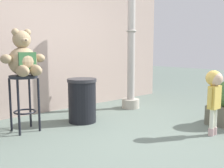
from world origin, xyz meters
The scene contains 7 objects.
ground_plane centered at (0.00, 0.00, 0.00)m, with size 24.00×24.00×0.00m, color slate.
building_wall centered at (0.00, 2.26, 1.93)m, with size 6.10×0.30×3.87m, color #B79E92.
bar_stool_with_teddy centered at (-0.79, 1.28, 0.57)m, with size 0.39×0.39×0.80m.
teddy_bear centered at (-0.79, 1.25, 1.04)m, with size 0.61×0.55×0.64m.
child_walking centered at (1.04, -0.60, 0.64)m, with size 0.28×0.22×0.89m.
trash_bin centered at (0.09, 1.12, 0.35)m, with size 0.47×0.47×0.70m.
lamppost centered at (1.40, 1.31, 1.02)m, with size 0.35×0.35×2.60m.
Camera 1 is at (-2.29, -2.27, 1.17)m, focal length 42.02 mm.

